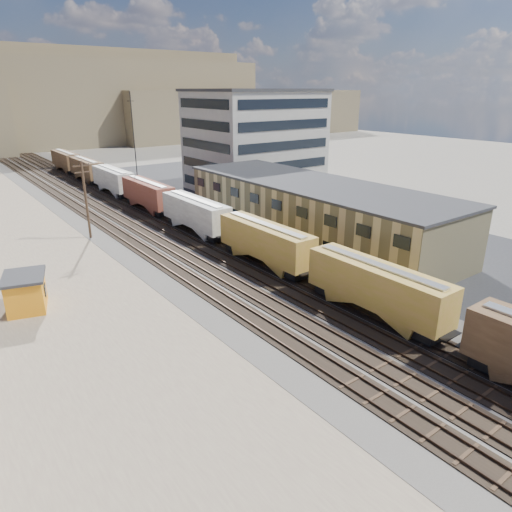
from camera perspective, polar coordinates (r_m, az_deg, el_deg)
ground at (r=35.39m, az=17.39°, el=-12.09°), size 300.00×300.00×0.00m
ballast_bed at (r=73.52m, az=-15.58°, el=4.96°), size 18.00×200.00×0.06m
asphalt_lot at (r=72.35m, az=5.51°, el=5.37°), size 26.00×120.00×0.04m
rail_tracks at (r=73.32m, az=-15.99°, el=4.95°), size 11.40×200.00×0.24m
freight_train at (r=68.44m, az=-10.75°, el=6.65°), size 3.00×119.74×4.46m
warehouse at (r=59.74m, az=7.07°, el=5.75°), size 12.40×40.40×7.25m
office_tower at (r=89.65m, az=-0.20°, el=14.31°), size 22.60×18.60×18.45m
utility_pole_north at (r=62.30m, az=-20.51°, el=6.78°), size 2.20×0.32×10.00m
radio_mast at (r=83.23m, az=-14.93°, el=13.12°), size 1.20×0.16×18.00m
maintenance_shed at (r=44.82m, az=-26.82°, el=-4.02°), size 4.45×5.14×3.21m
parked_car_blue at (r=90.10m, az=-1.46°, el=8.90°), size 4.51×6.38×1.62m
parked_car_far at (r=83.25m, az=8.19°, el=7.78°), size 2.76×5.10×1.65m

